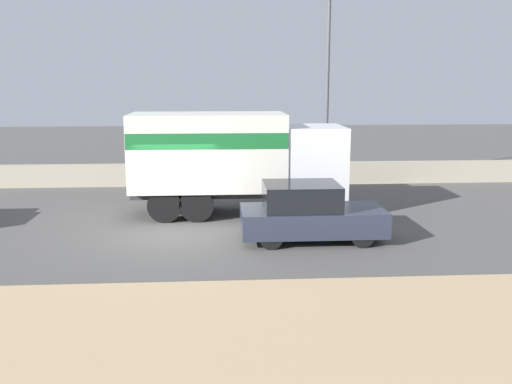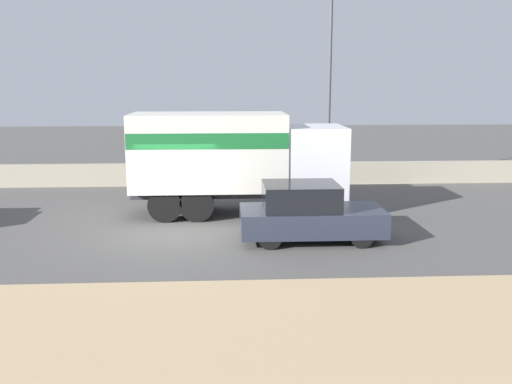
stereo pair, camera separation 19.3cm
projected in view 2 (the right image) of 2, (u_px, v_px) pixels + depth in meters
name	position (u px, v px, depth m)	size (l,w,h in m)	color
ground_plane	(174.00, 232.00, 16.95)	(80.00, 80.00, 0.00)	#514F4C
dirt_shoulder_foreground	(139.00, 337.00, 9.95)	(60.00, 5.48, 0.04)	tan
stone_wall_backdrop	(189.00, 174.00, 24.33)	(60.00, 0.35, 0.95)	#A39984
street_lamp	(330.00, 78.00, 23.45)	(0.56, 0.28, 7.86)	#4C4C51
box_truck	(233.00, 155.00, 18.84)	(7.00, 2.45, 3.37)	silver
car_hatchback	(308.00, 213.00, 15.90)	(3.98, 1.86, 1.62)	#282D3D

